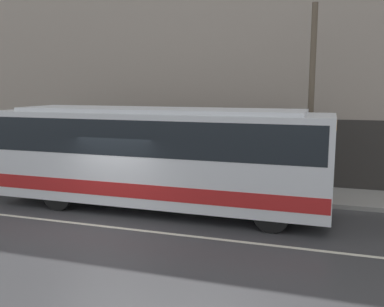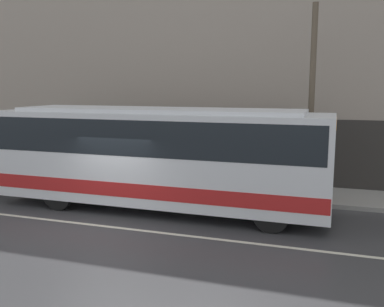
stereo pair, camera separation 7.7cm
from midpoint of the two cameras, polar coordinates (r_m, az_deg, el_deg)
ground_plane at (r=13.02m, az=-12.13°, el=-9.45°), size 60.00×60.00×0.00m
sidewalk at (r=17.59m, az=-3.46°, el=-4.13°), size 60.00×2.59×0.15m
building_facade at (r=18.64m, az=-1.97°, el=16.54°), size 60.00×0.35×13.45m
lane_stripe at (r=13.01m, az=-12.13°, el=-9.43°), size 54.00×0.14×0.01m
transit_bus at (r=14.04m, az=-4.75°, el=0.05°), size 11.01×2.57×3.36m
utility_pole_near at (r=15.19m, az=15.43°, el=6.41°), size 0.20×0.20×6.63m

